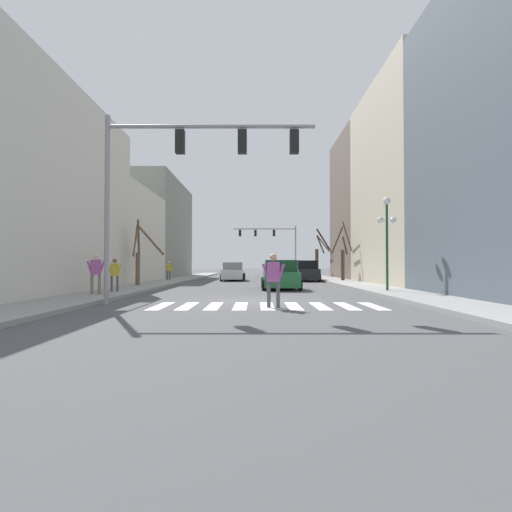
{
  "coord_description": "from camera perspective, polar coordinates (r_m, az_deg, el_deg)",
  "views": [
    {
      "loc": [
        0.08,
        -15.42,
        1.41
      ],
      "look_at": [
        0.15,
        21.86,
        2.2
      ],
      "focal_mm": 28.0,
      "sensor_mm": 36.0,
      "label": 1
    }
  ],
  "objects": [
    {
      "name": "street_tree_left_near",
      "position": [
        25.54,
        -16.38,
        0.41
      ],
      "size": [
        2.15,
        2.09,
        4.04
      ],
      "color": "brown",
      "rests_on": "sidewalk_left"
    },
    {
      "name": "building_row_left",
      "position": [
        32.11,
        -20.28,
        4.66
      ],
      "size": [
        6.0,
        40.52,
        10.18
      ],
      "color": "beige",
      "rests_on": "ground_plane"
    },
    {
      "name": "sidewalk_right",
      "position": [
        16.84,
        23.24,
        -5.68
      ],
      "size": [
        2.48,
        90.0,
        0.15
      ],
      "color": "gray",
      "rests_on": "ground_plane"
    },
    {
      "name": "traffic_signal_far",
      "position": [
        51.86,
        2.26,
        2.57
      ],
      "size": [
        8.12,
        0.28,
        6.44
      ],
      "color": "gray",
      "rests_on": "ground_plane"
    },
    {
      "name": "sidewalk_left",
      "position": [
        16.9,
        -23.93,
        -5.66
      ],
      "size": [
        2.48,
        90.0,
        0.15
      ],
      "color": "gray",
      "rests_on": "ground_plane"
    },
    {
      "name": "ground_plane",
      "position": [
        15.48,
        -0.39,
        -6.46
      ],
      "size": [
        240.0,
        240.0,
        0.0
      ],
      "primitive_type": "plane",
      "color": "#4C4C4F"
    },
    {
      "name": "pedestrian_waiting_at_curb",
      "position": [
        13.11,
        2.39,
        -2.81
      ],
      "size": [
        0.76,
        0.27,
        1.77
      ],
      "rotation": [
        0.0,
        0.0,
        3.05
      ],
      "color": "#4C4C51",
      "rests_on": "ground_plane"
    },
    {
      "name": "street_tree_right_far",
      "position": [
        32.89,
        12.18,
        -0.13
      ],
      "size": [
        1.78,
        0.92,
        4.76
      ],
      "color": "#473828",
      "rests_on": "sidewalk_right"
    },
    {
      "name": "pedestrian_near_right_corner",
      "position": [
        18.3,
        -22.02,
        -1.86
      ],
      "size": [
        0.7,
        0.43,
        1.74
      ],
      "rotation": [
        0.0,
        0.0,
        0.49
      ],
      "color": "#7A705B",
      "rests_on": "sidewalk_left"
    },
    {
      "name": "street_lamp_right_corner",
      "position": [
        20.67,
        18.09,
        4.28
      ],
      "size": [
        0.95,
        0.36,
        4.57
      ],
      "color": "#1E4C2D",
      "rests_on": "sidewalk_right"
    },
    {
      "name": "street_tree_left_mid",
      "position": [
        43.92,
        8.84,
        0.06
      ],
      "size": [
        1.72,
        1.71,
        5.19
      ],
      "color": "#473828",
      "rests_on": "sidewalk_right"
    },
    {
      "name": "crosswalk_stripes",
      "position": [
        13.63,
        -0.43,
        -7.16
      ],
      "size": [
        8.55,
        2.6,
        0.01
      ],
      "color": "white",
      "rests_on": "ground_plane"
    },
    {
      "name": "building_row_right",
      "position": [
        28.68,
        22.54,
        9.68
      ],
      "size": [
        6.0,
        32.98,
        13.77
      ],
      "color": "#515B66",
      "rests_on": "ground_plane"
    },
    {
      "name": "car_parked_left_far",
      "position": [
        22.97,
        3.4,
        -2.81
      ],
      "size": [
        2.17,
        4.32,
        1.66
      ],
      "rotation": [
        0.0,
        0.0,
        1.57
      ],
      "color": "#236B38",
      "rests_on": "ground_plane"
    },
    {
      "name": "car_driving_toward_lane",
      "position": [
        34.17,
        7.07,
        -2.22
      ],
      "size": [
        2.02,
        4.5,
        1.75
      ],
      "rotation": [
        0.0,
        0.0,
        1.57
      ],
      "color": "black",
      "rests_on": "ground_plane"
    },
    {
      "name": "traffic_signal_near",
      "position": [
        14.82,
        -10.45,
        12.93
      ],
      "size": [
        7.5,
        0.28,
        6.74
      ],
      "color": "gray",
      "rests_on": "ground_plane"
    },
    {
      "name": "pedestrian_on_right_sidewalk",
      "position": [
        19.81,
        -19.65,
        -2.17
      ],
      "size": [
        0.66,
        0.24,
        1.54
      ],
      "rotation": [
        0.0,
        0.0,
        3.26
      ],
      "color": "#4C4C51",
      "rests_on": "sidewalk_left"
    },
    {
      "name": "pedestrian_on_left_sidewalk",
      "position": [
        32.62,
        -12.47,
        -1.8
      ],
      "size": [
        0.61,
        0.41,
        1.54
      ],
      "rotation": [
        0.0,
        0.0,
        2.6
      ],
      "color": "#4C4C51",
      "rests_on": "sidewalk_left"
    },
    {
      "name": "car_parked_right_mid",
      "position": [
        35.04,
        -3.38,
        -2.3
      ],
      "size": [
        2.03,
        4.76,
        1.59
      ],
      "rotation": [
        0.0,
        0.0,
        -1.57
      ],
      "color": "silver",
      "rests_on": "ground_plane"
    }
  ]
}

